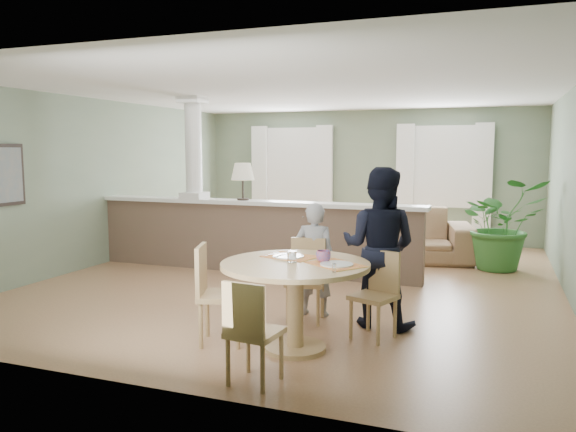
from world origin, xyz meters
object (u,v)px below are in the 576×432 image
at_px(dining_table, 296,281).
at_px(chair_near, 251,328).
at_px(man_person, 379,247).
at_px(houseplant, 502,224).
at_px(chair_far_boy, 307,275).
at_px(chair_side, 214,289).
at_px(sofa, 380,234).
at_px(child_person, 315,259).
at_px(chair_far_man, 377,290).

relative_size(dining_table, chair_near, 1.61).
bearing_deg(dining_table, man_person, 60.60).
height_order(houseplant, dining_table, houseplant).
distance_m(chair_far_boy, chair_side, 1.20).
distance_m(sofa, child_person, 3.55).
height_order(sofa, houseplant, houseplant).
height_order(chair_far_man, chair_near, chair_far_man).
xyz_separation_m(sofa, chair_near, (0.07, -5.58, 0.03)).
xyz_separation_m(chair_far_boy, chair_far_man, (0.85, -0.31, -0.02)).
relative_size(houseplant, chair_side, 1.49).
bearing_deg(man_person, chair_side, 43.17).
bearing_deg(man_person, chair_near, 76.32).
height_order(chair_far_man, man_person, man_person).
distance_m(chair_near, child_person, 2.04).
distance_m(houseplant, man_person, 3.71).
relative_size(chair_far_man, chair_side, 0.90).
distance_m(sofa, chair_near, 5.58).
xyz_separation_m(houseplant, dining_table, (-1.81, -4.51, -0.05)).
distance_m(dining_table, chair_far_man, 0.93).
relative_size(houseplant, dining_table, 1.04).
height_order(dining_table, man_person, man_person).
bearing_deg(chair_side, chair_far_man, -81.50).
relative_size(sofa, man_person, 1.79).
bearing_deg(sofa, dining_table, -99.41).
bearing_deg(child_person, chair_near, 89.30).
height_order(chair_far_boy, man_person, man_person).
relative_size(chair_far_man, chair_near, 1.00).
bearing_deg(sofa, chair_far_boy, -102.34).
bearing_deg(chair_side, chair_far_boy, -48.33).
bearing_deg(dining_table, chair_side, -174.19).
bearing_deg(chair_near, houseplant, -103.09).
xyz_separation_m(sofa, chair_side, (-0.68, -4.77, 0.09)).
bearing_deg(chair_far_boy, chair_side, -128.97).
bearing_deg(chair_far_man, child_person, 169.58).
bearing_deg(chair_near, chair_side, -40.84).
height_order(child_person, man_person, man_person).
bearing_deg(dining_table, sofa, 91.72).
bearing_deg(chair_near, chair_far_boy, -79.17).
height_order(dining_table, child_person, child_person).
bearing_deg(dining_table, chair_near, -94.38).
xyz_separation_m(sofa, man_person, (0.71, -3.68, 0.40)).
height_order(chair_near, chair_side, chair_side).
relative_size(chair_near, chair_side, 0.89).
xyz_separation_m(chair_far_boy, chair_near, (0.15, -1.85, -0.02)).
distance_m(chair_far_boy, man_person, 0.87).
xyz_separation_m(dining_table, chair_far_man, (0.63, 0.65, -0.19)).
distance_m(houseplant, chair_near, 5.72).
xyz_separation_m(chair_far_man, man_person, (-0.06, 0.36, 0.37)).
bearing_deg(houseplant, child_person, -120.73).
relative_size(sofa, houseplant, 2.12).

